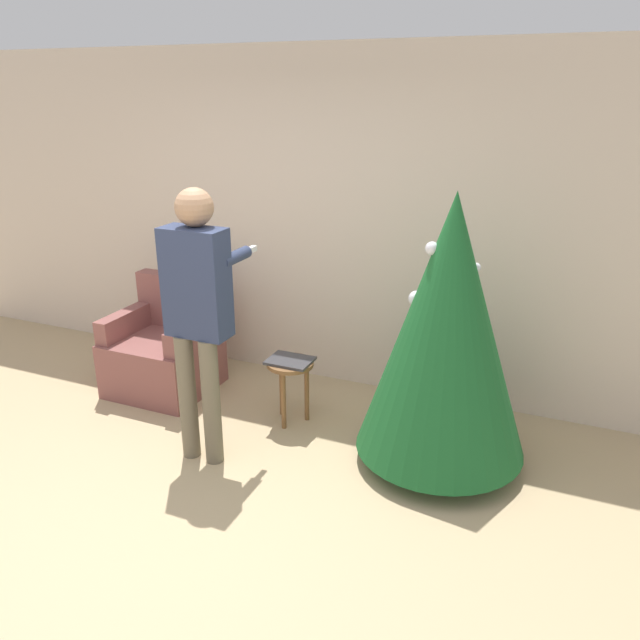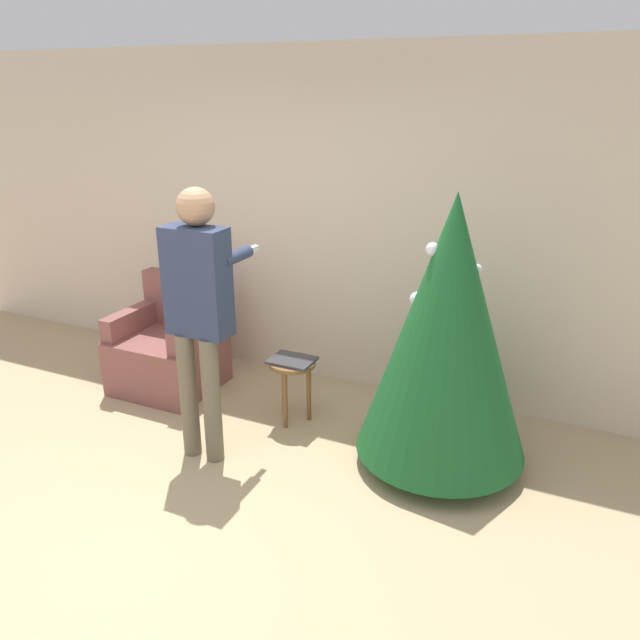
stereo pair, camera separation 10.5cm
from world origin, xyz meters
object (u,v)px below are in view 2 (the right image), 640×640
(person_standing, at_px, (198,302))
(side_stool, at_px, (292,373))
(armchair, at_px, (171,350))
(christmas_tree, at_px, (448,329))

(person_standing, bearing_deg, side_stool, 62.23)
(armchair, distance_m, person_standing, 1.38)
(armchair, height_order, side_stool, armchair)
(armchair, bearing_deg, side_stool, -5.15)
(christmas_tree, relative_size, person_standing, 1.00)
(person_standing, bearing_deg, christmas_tree, 20.10)
(person_standing, height_order, side_stool, person_standing)
(side_stool, bearing_deg, person_standing, -117.77)
(christmas_tree, relative_size, armchair, 1.99)
(christmas_tree, xyz_separation_m, person_standing, (-1.48, -0.54, 0.14))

